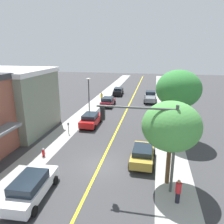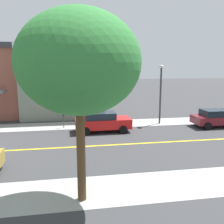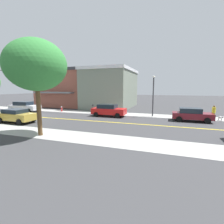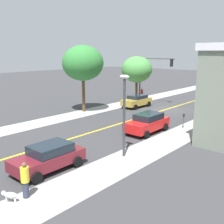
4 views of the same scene
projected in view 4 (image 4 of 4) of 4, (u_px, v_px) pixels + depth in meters
ground_plane at (166, 109)px, 32.03m from camera, size 140.00×140.00×0.00m
sidewalk_left at (217, 117)px, 28.17m from camera, size 2.81×126.00×0.01m
sidewalk_right at (126, 103)px, 35.89m from camera, size 2.81×126.00×0.01m
road_centerline_stripe at (166, 109)px, 32.03m from camera, size 0.20×126.00×0.00m
street_tree_left_near at (137, 69)px, 35.61m from camera, size 4.03×4.03×6.14m
street_tree_right_corner at (83, 63)px, 29.83m from camera, size 4.60×4.60×7.43m
fire_hydrant at (210, 114)px, 28.02m from camera, size 0.44×0.24×0.80m
parking_meter at (183, 119)px, 23.91m from camera, size 0.12×0.18×1.31m
traffic_light_mast at (150, 71)px, 35.48m from camera, size 5.23×0.32×6.17m
street_lamp at (124, 106)px, 16.93m from camera, size 0.70×0.36×5.30m
red_sedan_left_curb at (147, 123)px, 22.75m from camera, size 2.09×4.43×1.60m
maroon_sedan_left_curb at (49, 157)px, 15.43m from camera, size 2.08×4.23×1.50m
gold_sedan_right_curb at (137, 101)px, 33.24m from camera, size 2.11×4.15×1.47m
white_sedan_left_curb at (211, 100)px, 33.26m from camera, size 2.27×4.86×1.59m
pedestrian_red_shirt at (142, 94)px, 38.27m from camera, size 0.37×0.37×1.64m
pedestrian_yellow_shirt at (25, 179)px, 12.42m from camera, size 0.39×0.39×1.74m
small_dog at (9, 195)px, 12.13m from camera, size 0.69×0.56×0.55m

